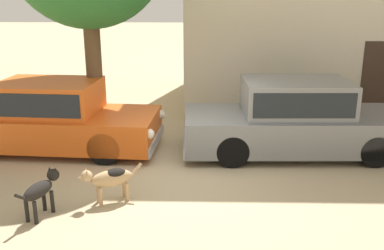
{
  "coord_description": "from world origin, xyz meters",
  "views": [
    {
      "loc": [
        0.27,
        -7.6,
        3.3
      ],
      "look_at": [
        0.1,
        0.2,
        0.9
      ],
      "focal_mm": 41.09,
      "sensor_mm": 36.0,
      "label": 1
    }
  ],
  "objects_px": {
    "parked_sedan_second": "(296,118)",
    "stray_dog_tan": "(110,178)",
    "stray_dog_spotted": "(41,189)",
    "parked_sedan_nearest": "(52,116)"
  },
  "relations": [
    {
      "from": "parked_sedan_second",
      "to": "stray_dog_tan",
      "type": "relative_size",
      "value": 4.89
    },
    {
      "from": "stray_dog_spotted",
      "to": "parked_sedan_nearest",
      "type": "bearing_deg",
      "value": 35.14
    },
    {
      "from": "parked_sedan_nearest",
      "to": "parked_sedan_second",
      "type": "xyz_separation_m",
      "value": [
        5.14,
        -0.14,
        0.04
      ]
    },
    {
      "from": "parked_sedan_second",
      "to": "stray_dog_tan",
      "type": "bearing_deg",
      "value": -146.87
    },
    {
      "from": "stray_dog_tan",
      "to": "parked_sedan_second",
      "type": "bearing_deg",
      "value": -171.41
    },
    {
      "from": "stray_dog_spotted",
      "to": "stray_dog_tan",
      "type": "xyz_separation_m",
      "value": [
        0.95,
        0.45,
        -0.01
      ]
    },
    {
      "from": "parked_sedan_second",
      "to": "stray_dog_spotted",
      "type": "height_order",
      "value": "parked_sedan_second"
    },
    {
      "from": "parked_sedan_nearest",
      "to": "stray_dog_tan",
      "type": "height_order",
      "value": "parked_sedan_nearest"
    },
    {
      "from": "parked_sedan_second",
      "to": "stray_dog_spotted",
      "type": "xyz_separation_m",
      "value": [
        -4.37,
        -2.8,
        -0.33
      ]
    },
    {
      "from": "parked_sedan_nearest",
      "to": "stray_dog_tan",
      "type": "relative_size",
      "value": 4.77
    }
  ]
}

